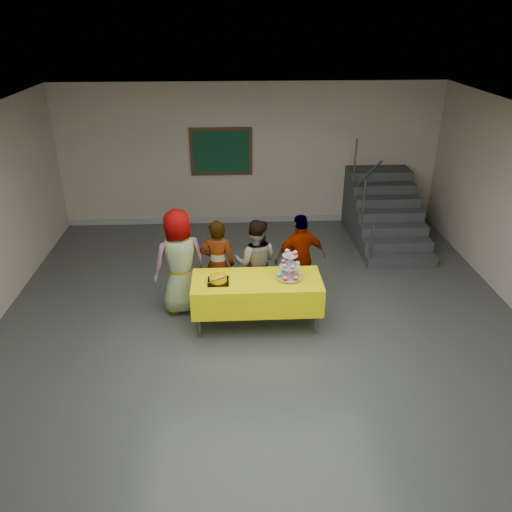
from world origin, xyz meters
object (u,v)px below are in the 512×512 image
(schoolchild_a, at_px, (180,262))
(noticeboard, at_px, (221,152))
(cupcake_stand, at_px, (290,268))
(staircase, at_px, (382,213))
(bake_table, at_px, (257,292))
(schoolchild_b, at_px, (218,264))
(bear_cake, at_px, (218,278))
(schoolchild_d, at_px, (300,258))
(schoolchild_c, at_px, (256,263))

(schoolchild_a, relative_size, noticeboard, 1.28)
(cupcake_stand, distance_m, staircase, 3.95)
(bake_table, bearing_deg, staircase, 49.01)
(schoolchild_b, height_order, staircase, staircase)
(bear_cake, bearing_deg, cupcake_stand, 3.17)
(bake_table, relative_size, staircase, 0.78)
(schoolchild_a, xyz_separation_m, staircase, (3.92, 2.68, -0.34))
(bear_cake, relative_size, schoolchild_b, 0.25)
(schoolchild_a, xyz_separation_m, schoolchild_b, (0.57, 0.08, -0.10))
(bake_table, relative_size, bear_cake, 5.25)
(bear_cake, height_order, schoolchild_b, schoolchild_b)
(schoolchild_b, distance_m, noticeboard, 3.55)
(bake_table, bearing_deg, schoolchild_b, 134.41)
(schoolchild_d, distance_m, staircase, 3.19)
(staircase, xyz_separation_m, noticeboard, (-3.30, 0.84, 1.11))
(bake_table, xyz_separation_m, schoolchild_d, (0.74, 0.75, 0.17))
(staircase, bearing_deg, bear_cake, -135.80)
(schoolchild_c, relative_size, staircase, 0.60)
(bear_cake, xyz_separation_m, noticeboard, (0.02, 4.07, 0.77))
(noticeboard, bearing_deg, schoolchild_b, -90.69)
(schoolchild_d, bearing_deg, schoolchild_c, -4.94)
(cupcake_stand, bearing_deg, bake_table, -178.37)
(cupcake_stand, xyz_separation_m, schoolchild_d, (0.26, 0.73, -0.21))
(cupcake_stand, xyz_separation_m, schoolchild_a, (-1.62, 0.49, -0.11))
(schoolchild_c, distance_m, noticeboard, 3.54)
(schoolchild_d, xyz_separation_m, noticeboard, (-1.27, 3.28, 0.87))
(noticeboard, bearing_deg, schoolchild_a, -99.84)
(staircase, bearing_deg, noticeboard, 165.81)
(schoolchild_a, xyz_separation_m, schoolchild_d, (1.88, 0.24, -0.10))
(schoolchild_a, relative_size, schoolchild_c, 1.16)
(noticeboard, bearing_deg, bear_cake, -90.29)
(bear_cake, distance_m, schoolchild_c, 0.90)
(schoolchild_c, bearing_deg, noticeboard, -72.65)
(bear_cake, bearing_deg, schoolchild_b, 91.91)
(cupcake_stand, height_order, bear_cake, cupcake_stand)
(bake_table, xyz_separation_m, schoolchild_c, (0.02, 0.64, 0.16))
(staircase, relative_size, noticeboard, 1.85)
(bear_cake, bearing_deg, staircase, 44.20)
(schoolchild_b, bearing_deg, bear_cake, 98.40)
(staircase, bearing_deg, schoolchild_b, -142.11)
(schoolchild_b, xyz_separation_m, schoolchild_d, (1.31, 0.16, -0.00))
(schoolchild_c, bearing_deg, schoolchild_d, -163.23)
(schoolchild_d, height_order, noticeboard, noticeboard)
(cupcake_stand, bearing_deg, schoolchild_b, 151.38)
(staircase, bearing_deg, schoolchild_d, -129.82)
(schoolchild_b, relative_size, schoolchild_c, 1.02)
(schoolchild_d, bearing_deg, staircase, -143.42)
(bake_table, distance_m, schoolchild_a, 1.28)
(schoolchild_a, bearing_deg, schoolchild_b, 166.36)
(cupcake_stand, relative_size, schoolchild_a, 0.27)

